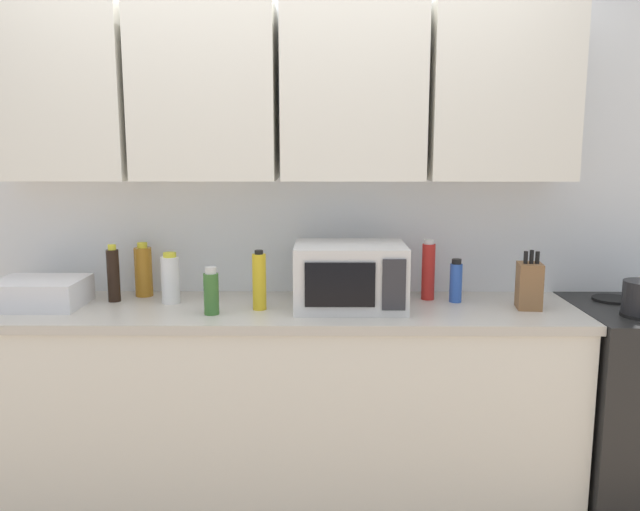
% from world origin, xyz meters
% --- Properties ---
extents(wall_back_with_cabinets, '(3.49, 0.38, 2.60)m').
position_xyz_m(wall_back_with_cabinets, '(-0.00, -0.07, 1.58)').
color(wall_back_with_cabinets, white).
rests_on(wall_back_with_cabinets, ground_plane).
extents(counter_run, '(2.62, 0.63, 0.90)m').
position_xyz_m(counter_run, '(0.00, -0.30, 0.45)').
color(counter_run, white).
rests_on(counter_run, ground_plane).
extents(microwave, '(0.48, 0.37, 0.28)m').
position_xyz_m(microwave, '(0.31, -0.31, 1.04)').
color(microwave, silver).
rests_on(microwave, counter_run).
extents(dish_rack, '(0.38, 0.30, 0.12)m').
position_xyz_m(dish_rack, '(-1.06, -0.30, 0.96)').
color(dish_rack, silver).
rests_on(dish_rack, counter_run).
extents(knife_block, '(0.11, 0.13, 0.26)m').
position_xyz_m(knife_block, '(1.09, -0.33, 1.00)').
color(knife_block, brown).
rests_on(knife_block, counter_run).
extents(bottle_blue_cleaner, '(0.06, 0.06, 0.20)m').
position_xyz_m(bottle_blue_cleaner, '(0.80, -0.21, 0.99)').
color(bottle_blue_cleaner, '#2D56B7').
rests_on(bottle_blue_cleaner, counter_run).
extents(bottle_yellow_mustard, '(0.06, 0.06, 0.26)m').
position_xyz_m(bottle_yellow_mustard, '(-0.08, -0.35, 1.02)').
color(bottle_yellow_mustard, gold).
rests_on(bottle_yellow_mustard, counter_run).
extents(bottle_green_oil, '(0.06, 0.06, 0.20)m').
position_xyz_m(bottle_green_oil, '(-0.27, -0.43, 1.00)').
color(bottle_green_oil, '#386B2D').
rests_on(bottle_green_oil, counter_run).
extents(bottle_white_jar, '(0.08, 0.08, 0.23)m').
position_xyz_m(bottle_white_jar, '(-0.49, -0.24, 1.01)').
color(bottle_white_jar, white).
rests_on(bottle_white_jar, counter_run).
extents(bottle_red_sauce, '(0.06, 0.06, 0.28)m').
position_xyz_m(bottle_red_sauce, '(0.68, -0.16, 1.04)').
color(bottle_red_sauce, red).
rests_on(bottle_red_sauce, counter_run).
extents(bottle_soy_dark, '(0.06, 0.06, 0.26)m').
position_xyz_m(bottle_soy_dark, '(-0.76, -0.21, 1.02)').
color(bottle_soy_dark, black).
rests_on(bottle_soy_dark, counter_run).
extents(bottle_amber_vinegar, '(0.08, 0.08, 0.26)m').
position_xyz_m(bottle_amber_vinegar, '(-0.65, -0.10, 1.02)').
color(bottle_amber_vinegar, '#AD701E').
rests_on(bottle_amber_vinegar, counter_run).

